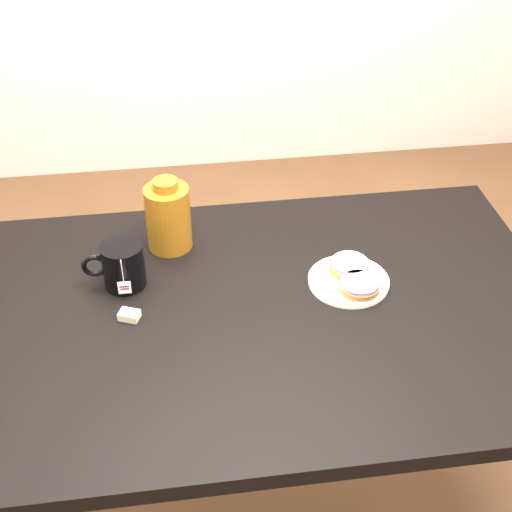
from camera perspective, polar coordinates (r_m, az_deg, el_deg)
name	(u,v)px	position (r m, az deg, el deg)	size (l,w,h in m)	color
ground_plane	(260,501)	(2.21, 0.32, -19.01)	(4.00, 4.00, 0.00)	brown
table	(261,335)	(1.70, 0.39, -6.36)	(1.40, 0.90, 0.75)	black
plate	(349,280)	(1.72, 7.42, -1.94)	(0.19, 0.19, 0.01)	white
bagel_back	(349,266)	(1.74, 7.48, -0.80)	(0.12, 0.12, 0.03)	brown
bagel_front	(360,286)	(1.68, 8.28, -2.39)	(0.12, 0.12, 0.03)	brown
mug	(122,265)	(1.70, -10.65, -0.71)	(0.15, 0.11, 0.11)	black
teabag_pouch	(129,315)	(1.64, -10.10, -4.69)	(0.04, 0.03, 0.02)	#C6B793
bagel_package	(168,217)	(1.80, -7.04, 3.15)	(0.13, 0.13, 0.19)	#5B340C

